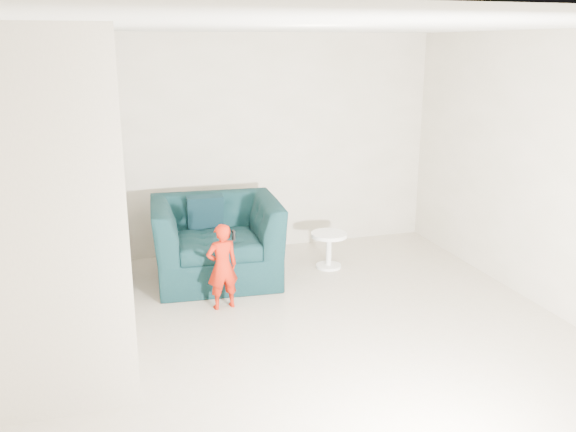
# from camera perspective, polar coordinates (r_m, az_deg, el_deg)

# --- Properties ---
(floor) EXTENTS (5.50, 5.50, 0.00)m
(floor) POSITION_cam_1_polar(r_m,az_deg,el_deg) (5.50, 2.20, -11.99)
(floor) COLOR tan
(floor) RESTS_ON ground
(ceiling) EXTENTS (5.50, 5.50, 0.00)m
(ceiling) POSITION_cam_1_polar(r_m,az_deg,el_deg) (4.87, 2.55, 17.39)
(ceiling) COLOR silver
(ceiling) RESTS_ON back_wall
(back_wall) EXTENTS (5.00, 0.00, 5.00)m
(back_wall) POSITION_cam_1_polar(r_m,az_deg,el_deg) (7.61, -4.52, 6.59)
(back_wall) COLOR #A9A28A
(back_wall) RESTS_ON floor
(front_wall) EXTENTS (5.00, 0.00, 5.00)m
(front_wall) POSITION_cam_1_polar(r_m,az_deg,el_deg) (2.74, 22.16, -11.83)
(front_wall) COLOR #A9A28A
(front_wall) RESTS_ON floor
(right_wall) EXTENTS (0.00, 5.50, 5.50)m
(right_wall) POSITION_cam_1_polar(r_m,az_deg,el_deg) (6.29, 24.46, 3.24)
(right_wall) COLOR #A9A28A
(right_wall) RESTS_ON floor
(armchair) EXTENTS (1.48, 1.32, 0.90)m
(armchair) POSITION_cam_1_polar(r_m,az_deg,el_deg) (6.85, -6.73, -2.26)
(armchair) COLOR black
(armchair) RESTS_ON floor
(toddler) EXTENTS (0.35, 0.25, 0.88)m
(toddler) POSITION_cam_1_polar(r_m,az_deg,el_deg) (6.09, -6.17, -4.72)
(toddler) COLOR #980407
(toddler) RESTS_ON floor
(side_table) EXTENTS (0.43, 0.43, 0.43)m
(side_table) POSITION_cam_1_polar(r_m,az_deg,el_deg) (7.20, 3.85, -2.67)
(side_table) COLOR white
(side_table) RESTS_ON floor
(staircase) EXTENTS (1.02, 3.03, 3.62)m
(staircase) POSITION_cam_1_polar(r_m,az_deg,el_deg) (5.40, -20.22, -2.62)
(staircase) COLOR #ADA089
(staircase) RESTS_ON floor
(cushion) EXTENTS (0.42, 0.20, 0.41)m
(cushion) POSITION_cam_1_polar(r_m,az_deg,el_deg) (7.10, -7.78, 0.39)
(cushion) COLOR black
(cushion) RESTS_ON armchair
(throw) EXTENTS (0.05, 0.49, 0.55)m
(throw) POSITION_cam_1_polar(r_m,az_deg,el_deg) (6.77, -11.45, -1.67)
(throw) COLOR black
(throw) RESTS_ON armchair
(phone) EXTENTS (0.03, 0.05, 0.10)m
(phone) POSITION_cam_1_polar(r_m,az_deg,el_deg) (5.96, -5.11, -1.82)
(phone) COLOR black
(phone) RESTS_ON toddler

